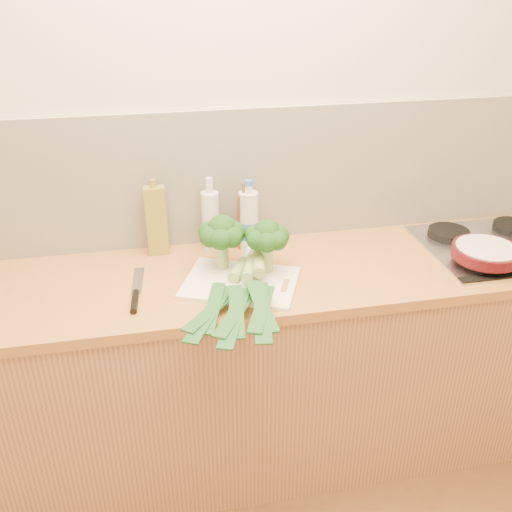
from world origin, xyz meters
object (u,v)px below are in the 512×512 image
Objects in this scene: gas_hob at (498,245)px; skillet at (487,252)px; chefs_knife at (136,296)px; chopping_board at (241,282)px.

gas_hob is 0.19m from skillet.
gas_hob is 1.44m from chefs_knife.
chopping_board is at bearing 8.32° from chefs_knife.
skillet is (0.93, -0.05, 0.05)m from chopping_board.
chopping_board is 0.93m from skillet.
chefs_knife reaches higher than chopping_board.
chopping_board is 1.24× the size of chefs_knife.
skillet is at bearing 3.26° from chefs_knife.
chopping_board is 1.08× the size of skillet.
skillet reaches higher than chopping_board.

